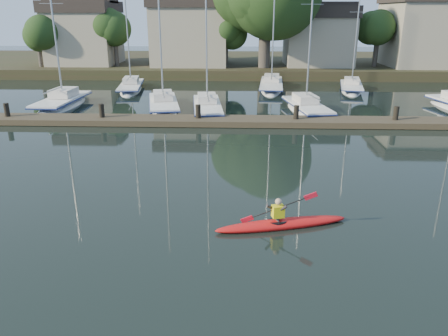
{
  "coord_description": "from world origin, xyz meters",
  "views": [
    {
      "loc": [
        -0.38,
        -12.31,
        6.5
      ],
      "look_at": [
        -0.96,
        2.55,
        1.2
      ],
      "focal_mm": 35.0,
      "sensor_mm": 36.0,
      "label": 1
    }
  ],
  "objects_px": {
    "dock": "(247,121)",
    "sailboat_3": "(306,114)",
    "sailboat_5": "(131,92)",
    "sailboat_2": "(207,113)",
    "sailboat_6": "(271,90)",
    "sailboat_0": "(63,109)",
    "sailboat_7": "(351,92)",
    "kayak": "(281,222)",
    "sailboat_1": "(164,111)"
  },
  "relations": [
    {
      "from": "sailboat_2",
      "to": "sailboat_6",
      "type": "xyz_separation_m",
      "value": [
        5.08,
        9.86,
        -0.01
      ]
    },
    {
      "from": "dock",
      "to": "sailboat_1",
      "type": "relative_size",
      "value": 2.56
    },
    {
      "from": "sailboat_0",
      "to": "sailboat_6",
      "type": "distance_m",
      "value": 18.07
    },
    {
      "from": "dock",
      "to": "sailboat_1",
      "type": "distance_m",
      "value": 7.45
    },
    {
      "from": "dock",
      "to": "sailboat_1",
      "type": "xyz_separation_m",
      "value": [
        -5.93,
        4.48,
        -0.38
      ]
    },
    {
      "from": "sailboat_5",
      "to": "sailboat_6",
      "type": "xyz_separation_m",
      "value": [
        12.55,
        1.27,
        -0.01
      ]
    },
    {
      "from": "dock",
      "to": "sailboat_3",
      "type": "height_order",
      "value": "sailboat_3"
    },
    {
      "from": "kayak",
      "to": "sailboat_7",
      "type": "distance_m",
      "value": 27.83
    },
    {
      "from": "kayak",
      "to": "sailboat_5",
      "type": "distance_m",
      "value": 28.29
    },
    {
      "from": "sailboat_1",
      "to": "sailboat_7",
      "type": "xyz_separation_m",
      "value": [
        15.31,
        8.37,
        0.01
      ]
    },
    {
      "from": "sailboat_1",
      "to": "sailboat_7",
      "type": "bearing_deg",
      "value": 16.93
    },
    {
      "from": "sailboat_5",
      "to": "kayak",
      "type": "bearing_deg",
      "value": -74.74
    },
    {
      "from": "kayak",
      "to": "sailboat_0",
      "type": "bearing_deg",
      "value": 113.33
    },
    {
      "from": "sailboat_5",
      "to": "sailboat_6",
      "type": "bearing_deg",
      "value": -2.16
    },
    {
      "from": "sailboat_0",
      "to": "sailboat_2",
      "type": "bearing_deg",
      "value": -4.26
    },
    {
      "from": "sailboat_0",
      "to": "sailboat_3",
      "type": "bearing_deg",
      "value": -1.84
    },
    {
      "from": "sailboat_3",
      "to": "sailboat_6",
      "type": "relative_size",
      "value": 0.8
    },
    {
      "from": "sailboat_5",
      "to": "sailboat_2",
      "type": "bearing_deg",
      "value": -56.92
    },
    {
      "from": "sailboat_0",
      "to": "sailboat_6",
      "type": "xyz_separation_m",
      "value": [
        15.84,
        8.71,
        0.03
      ]
    },
    {
      "from": "sailboat_1",
      "to": "sailboat_6",
      "type": "xyz_separation_m",
      "value": [
        8.3,
        9.11,
        0.0
      ]
    },
    {
      "from": "sailboat_2",
      "to": "sailboat_5",
      "type": "distance_m",
      "value": 11.38
    },
    {
      "from": "sailboat_3",
      "to": "sailboat_5",
      "type": "distance_m",
      "value": 16.74
    },
    {
      "from": "sailboat_0",
      "to": "sailboat_2",
      "type": "height_order",
      "value": "sailboat_2"
    },
    {
      "from": "sailboat_7",
      "to": "dock",
      "type": "bearing_deg",
      "value": -115.07
    },
    {
      "from": "sailboat_1",
      "to": "sailboat_3",
      "type": "relative_size",
      "value": 1.09
    },
    {
      "from": "sailboat_2",
      "to": "sailboat_6",
      "type": "height_order",
      "value": "sailboat_6"
    },
    {
      "from": "kayak",
      "to": "sailboat_5",
      "type": "bearing_deg",
      "value": 98.68
    },
    {
      "from": "sailboat_3",
      "to": "sailboat_7",
      "type": "xyz_separation_m",
      "value": [
        5.2,
        9.1,
        0.01
      ]
    },
    {
      "from": "sailboat_1",
      "to": "sailboat_7",
      "type": "distance_m",
      "value": 17.45
    },
    {
      "from": "sailboat_0",
      "to": "sailboat_1",
      "type": "height_order",
      "value": "sailboat_1"
    },
    {
      "from": "sailboat_0",
      "to": "sailboat_7",
      "type": "bearing_deg",
      "value": 21.05
    },
    {
      "from": "kayak",
      "to": "sailboat_2",
      "type": "relative_size",
      "value": 0.32
    },
    {
      "from": "sailboat_5",
      "to": "sailboat_6",
      "type": "height_order",
      "value": "sailboat_6"
    },
    {
      "from": "dock",
      "to": "sailboat_2",
      "type": "relative_size",
      "value": 2.51
    },
    {
      "from": "sailboat_2",
      "to": "sailboat_1",
      "type": "bearing_deg",
      "value": 160.4
    },
    {
      "from": "sailboat_2",
      "to": "sailboat_5",
      "type": "relative_size",
      "value": 1.02
    },
    {
      "from": "sailboat_2",
      "to": "sailboat_7",
      "type": "relative_size",
      "value": 1.19
    },
    {
      "from": "dock",
      "to": "sailboat_3",
      "type": "relative_size",
      "value": 2.79
    },
    {
      "from": "sailboat_7",
      "to": "sailboat_5",
      "type": "bearing_deg",
      "value": -167.4
    },
    {
      "from": "sailboat_6",
      "to": "sailboat_2",
      "type": "bearing_deg",
      "value": -113.03
    },
    {
      "from": "sailboat_0",
      "to": "dock",
      "type": "bearing_deg",
      "value": -18.09
    },
    {
      "from": "sailboat_5",
      "to": "sailboat_6",
      "type": "distance_m",
      "value": 12.62
    },
    {
      "from": "sailboat_0",
      "to": "sailboat_5",
      "type": "bearing_deg",
      "value": 68.03
    },
    {
      "from": "kayak",
      "to": "sailboat_2",
      "type": "xyz_separation_m",
      "value": [
        -3.68,
        17.41,
        -0.34
      ]
    },
    {
      "from": "sailboat_3",
      "to": "sailboat_7",
      "type": "height_order",
      "value": "sailboat_3"
    },
    {
      "from": "dock",
      "to": "sailboat_6",
      "type": "bearing_deg",
      "value": 80.15
    },
    {
      "from": "dock",
      "to": "sailboat_6",
      "type": "distance_m",
      "value": 13.81
    },
    {
      "from": "sailboat_3",
      "to": "dock",
      "type": "bearing_deg",
      "value": -148.04
    },
    {
      "from": "sailboat_3",
      "to": "sailboat_5",
      "type": "relative_size",
      "value": 0.92
    },
    {
      "from": "dock",
      "to": "sailboat_7",
      "type": "distance_m",
      "value": 15.91
    }
  ]
}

